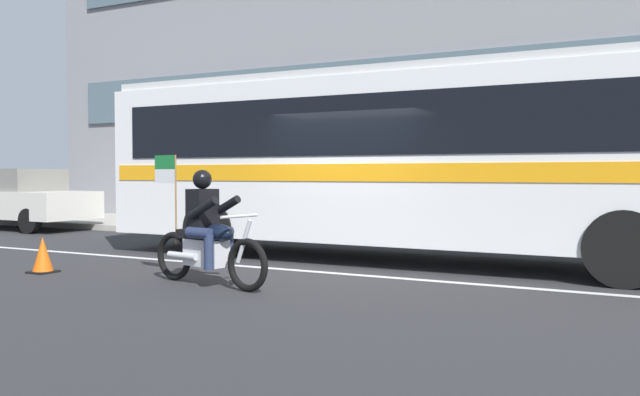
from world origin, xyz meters
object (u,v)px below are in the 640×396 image
object	(u,v)px
motorcycle_with_rider	(207,236)
parked_hatchback_downstreet	(21,198)
traffic_cone	(43,256)
fire_hydrant	(475,222)
transit_bus	(422,152)

from	to	relation	value
motorcycle_with_rider	parked_hatchback_downstreet	bearing A→B (deg)	153.67
parked_hatchback_downstreet	traffic_cone	bearing A→B (deg)	-36.27
motorcycle_with_rider	fire_hydrant	bearing A→B (deg)	71.43
transit_bus	fire_hydrant	size ratio (longest dim) A/B	15.29
traffic_cone	parked_hatchback_downstreet	bearing A→B (deg)	143.73
motorcycle_with_rider	parked_hatchback_downstreet	world-z (taller)	motorcycle_with_rider
transit_bus	traffic_cone	world-z (taller)	transit_bus
motorcycle_with_rider	transit_bus	bearing A→B (deg)	62.14
parked_hatchback_downstreet	fire_hydrant	distance (m)	12.13
transit_bus	traffic_cone	bearing A→B (deg)	-141.85
motorcycle_with_rider	fire_hydrant	distance (m)	6.63
transit_bus	motorcycle_with_rider	bearing A→B (deg)	-117.86
parked_hatchback_downstreet	traffic_cone	xyz separation A→B (m)	(7.01, -5.15, -0.59)
transit_bus	fire_hydrant	world-z (taller)	transit_bus
transit_bus	motorcycle_with_rider	world-z (taller)	transit_bus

